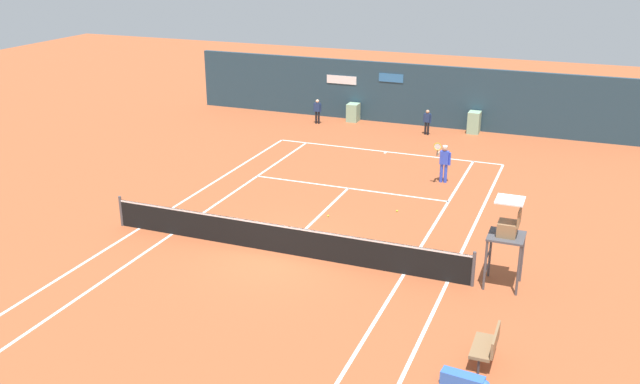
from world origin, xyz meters
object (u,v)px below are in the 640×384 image
(equipment_bag, at_px, (467,381))
(player_on_baseline, at_px, (444,160))
(player_bench, at_px, (488,344))
(tennis_ball_near_service_line, at_px, (397,211))
(umpire_chair, at_px, (507,231))
(ball_kid_right_post, at_px, (317,110))
(tennis_ball_mid_court, at_px, (328,216))
(ball_kid_left_post, at_px, (427,120))

(equipment_bag, distance_m, player_on_baseline, 13.72)
(player_bench, relative_size, tennis_ball_near_service_line, 16.46)
(umpire_chair, xyz_separation_m, ball_kid_right_post, (-11.64, 14.91, -0.93))
(player_on_baseline, bearing_deg, tennis_ball_mid_court, 57.44)
(equipment_bag, relative_size, tennis_ball_mid_court, 16.35)
(equipment_bag, bearing_deg, player_bench, 77.13)
(player_on_baseline, xyz_separation_m, ball_kid_left_post, (-2.29, 6.82, -0.21))
(umpire_chair, bearing_deg, ball_kid_right_post, 37.98)
(player_on_baseline, bearing_deg, umpire_chair, 111.07)
(equipment_bag, bearing_deg, ball_kid_right_post, 119.94)
(ball_kid_left_post, xyz_separation_m, tennis_ball_near_service_line, (1.43, -10.57, -0.70))
(player_on_baseline, relative_size, tennis_ball_mid_court, 26.25)
(tennis_ball_near_service_line, bearing_deg, equipment_bag, -65.95)
(player_on_baseline, bearing_deg, ball_kid_right_post, -41.89)
(umpire_chair, bearing_deg, player_bench, -177.44)
(equipment_bag, relative_size, ball_kid_left_post, 0.88)
(player_bench, height_order, equipment_bag, player_bench)
(equipment_bag, xyz_separation_m, ball_kid_left_post, (-5.67, 20.09, 0.57))
(player_bench, distance_m, tennis_ball_near_service_line, 9.55)
(equipment_bag, bearing_deg, tennis_ball_mid_court, 128.11)
(player_bench, xyz_separation_m, equipment_bag, (-0.25, -1.11, -0.35))
(ball_kid_left_post, bearing_deg, umpire_chair, 121.02)
(ball_kid_right_post, bearing_deg, equipment_bag, 117.94)
(equipment_bag, height_order, tennis_ball_mid_court, equipment_bag)
(tennis_ball_mid_court, bearing_deg, player_on_baseline, 59.51)
(tennis_ball_mid_court, bearing_deg, ball_kid_left_post, 86.53)
(player_bench, relative_size, player_on_baseline, 0.63)
(umpire_chair, xyz_separation_m, ball_kid_left_post, (-5.74, 14.91, -0.95))
(player_bench, xyz_separation_m, ball_kid_left_post, (-5.93, 18.98, 0.22))
(player_bench, distance_m, equipment_bag, 1.19)
(player_bench, bearing_deg, ball_kid_right_post, 31.92)
(player_on_baseline, bearing_deg, player_bench, 104.59)
(umpire_chair, xyz_separation_m, equipment_bag, (-0.07, -5.18, -1.52))
(equipment_bag, bearing_deg, ball_kid_left_post, 105.77)
(umpire_chair, relative_size, player_on_baseline, 1.47)
(player_bench, relative_size, tennis_ball_mid_court, 16.46)
(ball_kid_left_post, height_order, tennis_ball_near_service_line, ball_kid_left_post)
(player_bench, bearing_deg, tennis_ball_near_service_line, 28.15)
(player_bench, distance_m, ball_kid_right_post, 22.36)
(equipment_bag, relative_size, player_on_baseline, 0.62)
(umpire_chair, relative_size, tennis_ball_mid_court, 38.71)
(ball_kid_right_post, bearing_deg, tennis_ball_mid_court, 111.44)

